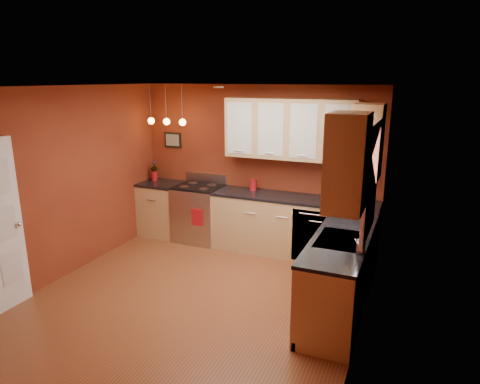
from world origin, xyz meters
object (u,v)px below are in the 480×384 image
at_px(red_canister, 253,185).
at_px(sink, 340,241).
at_px(gas_range, 199,213).
at_px(soap_pump, 360,244).
at_px(coffee_maker, 339,193).

bearing_deg(red_canister, sink, -44.00).
xyz_separation_m(gas_range, soap_pump, (2.87, -1.82, 0.56)).
height_order(sink, coffee_maker, sink).
bearing_deg(soap_pump, sink, 127.53).
bearing_deg(coffee_maker, soap_pump, -87.77).
distance_m(gas_range, sink, 3.05).
xyz_separation_m(sink, red_canister, (-1.69, 1.64, 0.12)).
distance_m(gas_range, soap_pump, 3.45).
height_order(coffee_maker, soap_pump, coffee_maker).
bearing_deg(gas_range, soap_pump, -32.43).
bearing_deg(soap_pump, gas_range, 147.57).
distance_m(gas_range, red_canister, 1.09).
distance_m(red_canister, soap_pump, 2.76).
bearing_deg(sink, gas_range, 150.22).
bearing_deg(gas_range, red_canister, 8.25).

